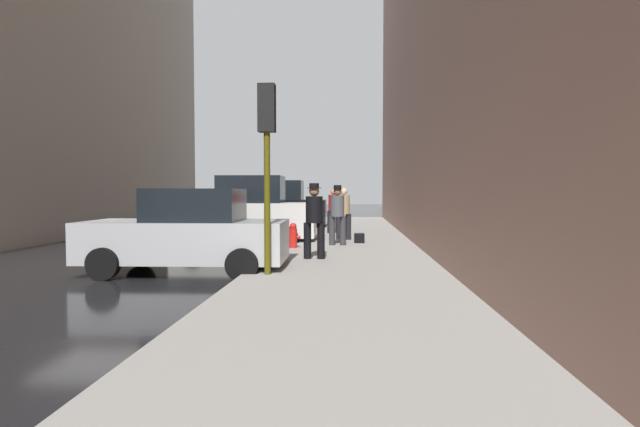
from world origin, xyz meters
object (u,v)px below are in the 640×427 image
at_px(parked_white_van, 247,213).
at_px(parked_black_suv, 277,207).
at_px(parked_silver_sedan, 189,233).
at_px(pedestrian_with_beanie, 337,212).
at_px(traffic_light, 267,137).
at_px(pedestrian_in_red_jacket, 334,208).
at_px(fire_hydrant, 293,235).
at_px(pedestrian_in_tan_coat, 344,211).
at_px(duffel_bag, 359,238).
at_px(pedestrian_with_fedora, 314,217).

height_order(parked_white_van, parked_black_suv, same).
bearing_deg(parked_silver_sedan, pedestrian_with_beanie, 55.36).
relative_size(traffic_light, pedestrian_in_red_jacket, 2.11).
bearing_deg(traffic_light, parked_white_van, 105.17).
bearing_deg(parked_white_van, parked_black_suv, 90.00).
height_order(parked_white_van, fire_hydrant, parked_white_van).
distance_m(parked_silver_sedan, traffic_light, 2.83).
bearing_deg(pedestrian_in_red_jacket, pedestrian_in_tan_coat, -80.89).
distance_m(traffic_light, pedestrian_with_beanie, 5.70).
bearing_deg(pedestrian_with_beanie, duffel_bag, 50.71).
distance_m(parked_black_suv, pedestrian_in_tan_coat, 7.01).
distance_m(parked_white_van, parked_black_suv, 6.46).
relative_size(pedestrian_with_fedora, duffel_bag, 4.04).
height_order(fire_hydrant, duffel_bag, fire_hydrant).
xyz_separation_m(pedestrian_with_fedora, pedestrian_in_tan_coat, (0.61, 4.79, -0.03)).
xyz_separation_m(traffic_light, pedestrian_with_fedora, (0.72, 2.27, -1.62)).
bearing_deg(pedestrian_in_tan_coat, pedestrian_in_red_jacket, 99.11).
bearing_deg(fire_hydrant, parked_silver_sedan, -116.70).
bearing_deg(pedestrian_in_tan_coat, duffel_bag, -61.24).
relative_size(pedestrian_with_fedora, pedestrian_in_tan_coat, 1.04).
xyz_separation_m(parked_black_suv, pedestrian_with_fedora, (2.57, -11.03, 0.10)).
height_order(traffic_light, pedestrian_with_beanie, traffic_light).
relative_size(parked_white_van, duffel_bag, 10.57).
bearing_deg(traffic_light, pedestrian_with_beanie, 77.58).
relative_size(parked_silver_sedan, pedestrian_with_fedora, 2.39).
bearing_deg(parked_black_suv, duffel_bag, -62.76).
bearing_deg(parked_white_van, parked_silver_sedan, -90.00).
bearing_deg(parked_white_van, pedestrian_in_red_jacket, 46.58).
height_order(parked_black_suv, pedestrian_with_beanie, parked_black_suv).
relative_size(parked_white_van, pedestrian_in_tan_coat, 2.72).
bearing_deg(duffel_bag, parked_white_van, 169.30).
xyz_separation_m(parked_silver_sedan, pedestrian_in_red_jacket, (2.75, 8.79, 0.26)).
distance_m(parked_white_van, fire_hydrant, 2.97).
xyz_separation_m(parked_black_suv, duffel_bag, (3.69, -7.16, -0.74)).
xyz_separation_m(fire_hydrant, pedestrian_with_fedora, (0.77, -2.27, 0.64)).
relative_size(fire_hydrant, pedestrian_in_red_jacket, 0.41).
distance_m(parked_white_van, pedestrian_with_fedora, 5.24).
xyz_separation_m(parked_silver_sedan, fire_hydrant, (1.80, 3.59, -0.35)).
bearing_deg(duffel_bag, traffic_light, -106.61).
height_order(pedestrian_in_red_jacket, pedestrian_with_beanie, pedestrian_with_beanie).
xyz_separation_m(parked_white_van, pedestrian_with_fedora, (2.57, -4.57, 0.10)).
xyz_separation_m(parked_black_suv, pedestrian_with_beanie, (3.03, -7.96, 0.10)).
bearing_deg(parked_black_suv, pedestrian_with_fedora, -76.87).
height_order(fire_hydrant, pedestrian_in_red_jacket, pedestrian_in_red_jacket).
relative_size(parked_black_suv, pedestrian_with_fedora, 2.60).
bearing_deg(duffel_bag, pedestrian_in_tan_coat, 118.76).
relative_size(parked_silver_sedan, parked_white_van, 0.91).
bearing_deg(traffic_light, fire_hydrant, 90.63).
height_order(parked_silver_sedan, duffel_bag, parked_silver_sedan).
relative_size(parked_silver_sedan, pedestrian_in_red_jacket, 2.49).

